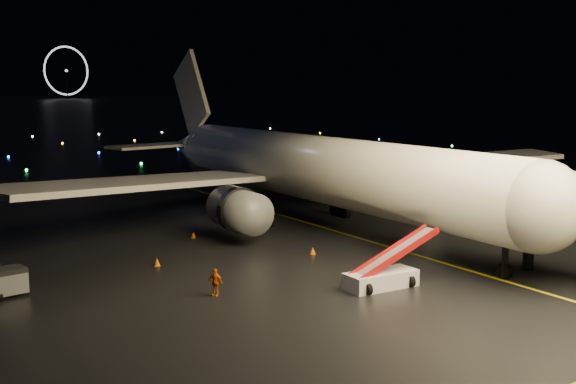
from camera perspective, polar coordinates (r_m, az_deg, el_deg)
name	(u,v)px	position (r m, az deg, el deg)	size (l,w,h in m)	color
lane_centre	(375,243)	(55.20, 6.89, -4.00)	(0.25, 80.00, 0.02)	gold
airliner	(296,130)	(64.03, 0.60, 4.91)	(55.95, 53.15, 15.85)	silver
belt_loader	(381,262)	(42.75, 7.35, -5.47)	(6.54, 1.78, 3.17)	silver
crew_c	(215,282)	(41.23, -5.78, -7.10)	(0.93, 0.39, 1.58)	#E75E03
safety_cone_0	(313,251)	(51.15, 1.97, -4.65)	(0.45, 0.45, 0.51)	orange
safety_cone_1	(193,235)	(57.02, -7.49, -3.39)	(0.41, 0.41, 0.47)	orange
safety_cone_2	(157,262)	(48.64, -10.33, -5.45)	(0.47, 0.47, 0.54)	orange
ferris_wheel	(66,73)	(771.60, -17.10, 9.00)	(50.00, 4.00, 52.00)	black
baggage_cart_0	(7,282)	(43.87, -21.30, -6.66)	(1.92, 1.35, 1.63)	gray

